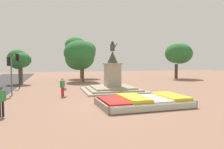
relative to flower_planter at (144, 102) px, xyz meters
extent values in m
plane|color=#8C6651|center=(-1.77, 0.60, -0.30)|extent=(92.10, 92.10, 0.00)
cube|color=#38281C|center=(-0.05, 0.06, -0.08)|extent=(6.17, 3.62, 0.44)
cube|color=gray|center=(0.02, -1.68, -0.06)|extent=(6.24, 0.34, 0.48)
cube|color=gray|center=(-0.12, 1.80, -0.06)|extent=(6.24, 0.34, 0.48)
cube|color=gray|center=(-3.12, -0.06, -0.06)|extent=(0.24, 3.59, 0.48)
cube|color=gray|center=(3.02, 0.18, -0.06)|extent=(0.24, 3.59, 0.48)
cube|color=red|center=(-2.24, -0.03, 0.20)|extent=(1.58, 3.24, 0.13)
cube|color=yellow|center=(-0.78, 0.03, 0.27)|extent=(1.58, 3.24, 0.28)
cube|color=white|center=(0.68, 0.09, 0.19)|extent=(1.58, 3.24, 0.10)
cube|color=yellow|center=(2.14, 0.14, 0.26)|extent=(1.58, 3.24, 0.25)
cube|color=#B2BCAD|center=(0.02, -1.73, -0.06)|extent=(5.94, 0.43, 0.40)
cube|color=#9E9480|center=(-0.17, 7.73, -0.22)|extent=(5.99, 5.99, 0.16)
cube|color=#9D937F|center=(-0.17, 7.73, -0.06)|extent=(5.06, 5.06, 0.16)
cube|color=gray|center=(-0.17, 7.73, 0.09)|extent=(4.12, 4.12, 0.16)
cube|color=#9E937F|center=(-0.17, 7.73, 1.33)|extent=(1.47, 1.47, 2.31)
cube|color=#9E937F|center=(-0.17, 7.73, 2.54)|extent=(1.74, 1.74, 0.12)
cone|color=#384233|center=(-0.17, 7.73, 3.21)|extent=(1.10, 1.10, 1.22)
cylinder|color=#384233|center=(-0.17, 7.73, 4.18)|extent=(0.47, 0.47, 0.71)
sphere|color=#384233|center=(-0.17, 7.73, 4.69)|extent=(0.31, 0.31, 0.31)
cylinder|color=#384233|center=(0.10, 7.61, 4.32)|extent=(0.47, 0.28, 0.60)
cylinder|color=slate|center=(-9.74, 7.43, 1.44)|extent=(0.12, 0.12, 3.48)
cube|color=black|center=(-9.94, 7.44, 2.78)|extent=(0.25, 0.29, 0.80)
cylinder|color=red|center=(-10.07, 7.45, 3.05)|extent=(0.04, 0.14, 0.14)
cylinder|color=#543E08|center=(-10.07, 7.45, 2.78)|extent=(0.04, 0.14, 0.14)
cylinder|color=#0D4211|center=(-10.07, 7.45, 2.51)|extent=(0.04, 0.14, 0.14)
cube|color=gold|center=(-9.84, 7.44, 0.75)|extent=(0.11, 0.16, 0.20)
cylinder|color=#2D2D33|center=(-9.80, 12.75, 1.65)|extent=(0.12, 0.12, 3.91)
cube|color=black|center=(-10.00, 12.75, 3.21)|extent=(0.24, 0.28, 0.80)
cylinder|color=#4B0808|center=(-10.14, 12.75, 3.47)|extent=(0.03, 0.14, 0.14)
cylinder|color=yellow|center=(-10.14, 12.75, 3.21)|extent=(0.03, 0.14, 0.14)
cylinder|color=#0D4211|center=(-10.14, 12.75, 2.94)|extent=(0.03, 0.14, 0.14)
cylinder|color=red|center=(-5.39, 5.49, 0.11)|extent=(0.13, 0.13, 0.82)
cylinder|color=red|center=(-5.26, 5.61, 0.11)|extent=(0.13, 0.13, 0.82)
cube|color=#338C4C|center=(-5.33, 5.55, 0.81)|extent=(0.43, 0.42, 0.58)
cylinder|color=#338C4C|center=(-5.50, 5.38, 0.78)|extent=(0.09, 0.09, 0.55)
cylinder|color=#338C4C|center=(-5.15, 5.71, 0.78)|extent=(0.09, 0.09, 0.55)
sphere|color=tan|center=(-5.33, 5.55, 1.23)|extent=(0.21, 0.21, 0.21)
cube|color=olive|center=(-5.11, 5.76, 0.31)|extent=(0.29, 0.28, 0.22)
cylinder|color=black|center=(-9.05, -0.59, 0.13)|extent=(0.13, 0.13, 0.88)
cylinder|color=black|center=(-8.91, -0.48, 0.13)|extent=(0.13, 0.13, 0.88)
cube|color=#338C4C|center=(-8.98, -0.54, 0.88)|extent=(0.44, 0.40, 0.62)
cylinder|color=#338C4C|center=(-8.79, -0.40, 0.85)|extent=(0.09, 0.09, 0.59)
sphere|color=brown|center=(-8.98, -0.54, 1.34)|extent=(0.23, 0.23, 0.23)
cylinder|color=brown|center=(-10.28, 17.49, 0.84)|extent=(0.54, 0.54, 2.30)
ellipsoid|color=#306E36|center=(-10.64, 17.63, 3.18)|extent=(2.59, 2.26, 2.30)
ellipsoid|color=#2D6D34|center=(-10.15, 17.21, 2.91)|extent=(2.62, 2.47, 2.05)
ellipsoid|color=#2E6C34|center=(-10.63, 17.89, 2.82)|extent=(2.31, 2.08, 2.27)
cylinder|color=brown|center=(-1.74, 18.57, 0.76)|extent=(0.32, 0.32, 2.13)
ellipsoid|color=#2A6D33|center=(-2.22, 18.47, 3.98)|extent=(4.65, 4.73, 3.69)
ellipsoid|color=#2C6D34|center=(-2.39, 18.96, 3.02)|extent=(3.82, 3.64, 3.20)
ellipsoid|color=#2D6A30|center=(-2.15, 18.96, 3.31)|extent=(4.36, 4.60, 3.74)
cylinder|color=#4C3823|center=(14.53, 19.48, 0.96)|extent=(0.53, 0.53, 2.53)
ellipsoid|color=#2A6832|center=(14.08, 18.87, 4.03)|extent=(3.74, 3.60, 3.32)
ellipsoid|color=#2F6C2F|center=(14.51, 18.90, 4.15)|extent=(3.18, 2.89, 2.78)
ellipsoid|color=#2B6D32|center=(15.27, 19.56, 4.04)|extent=(4.20, 4.33, 3.53)
cylinder|color=brown|center=(-1.20, 24.64, 1.44)|extent=(0.48, 0.48, 3.49)
ellipsoid|color=#2F6A35|center=(-2.13, 25.19, 5.56)|extent=(3.68, 3.82, 2.76)
ellipsoid|color=#306E36|center=(-0.46, 24.79, 4.75)|extent=(3.75, 3.68, 2.94)
camera|label=1|loc=(-6.16, -13.94, 2.90)|focal=35.00mm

